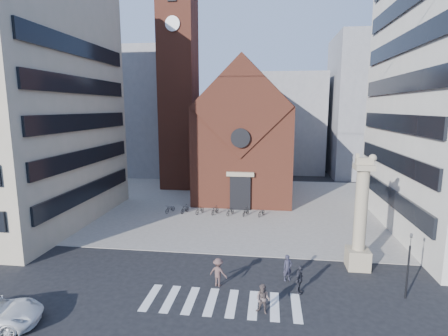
{
  "coord_description": "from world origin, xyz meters",
  "views": [
    {
      "loc": [
        3.28,
        -22.64,
        11.88
      ],
      "look_at": [
        -0.74,
        8.0,
        6.53
      ],
      "focal_mm": 28.0,
      "sensor_mm": 36.0,
      "label": 1
    }
  ],
  "objects": [
    {
      "name": "ground",
      "position": [
        0.0,
        0.0,
        0.0
      ],
      "size": [
        120.0,
        120.0,
        0.0
      ],
      "primitive_type": "plane",
      "color": "black",
      "rests_on": "ground"
    },
    {
      "name": "piazza",
      "position": [
        0.0,
        19.0,
        0.03
      ],
      "size": [
        46.0,
        30.0,
        0.05
      ],
      "primitive_type": "cube",
      "color": "gray",
      "rests_on": "ground"
    },
    {
      "name": "zebra_crossing",
      "position": [
        0.55,
        -3.0,
        0.01
      ],
      "size": [
        10.2,
        3.2,
        0.01
      ],
      "primitive_type": null,
      "color": "white",
      "rests_on": "ground"
    },
    {
      "name": "church",
      "position": [
        0.0,
        25.04,
        7.98
      ],
      "size": [
        12.0,
        16.65,
        18.0
      ],
      "color": "brown",
      "rests_on": "ground"
    },
    {
      "name": "campanile",
      "position": [
        -10.0,
        28.0,
        15.74
      ],
      "size": [
        5.5,
        5.5,
        31.2
      ],
      "color": "brown",
      "rests_on": "ground"
    },
    {
      "name": "bg_block_left",
      "position": [
        -20.0,
        40.0,
        11.0
      ],
      "size": [
        16.0,
        14.0,
        22.0
      ],
      "primitive_type": "cube",
      "color": "gray",
      "rests_on": "ground"
    },
    {
      "name": "bg_block_mid",
      "position": [
        6.0,
        45.0,
        9.0
      ],
      "size": [
        14.0,
        12.0,
        18.0
      ],
      "primitive_type": "cube",
      "color": "gray",
      "rests_on": "ground"
    },
    {
      "name": "bg_block_right",
      "position": [
        22.0,
        42.0,
        12.0
      ],
      "size": [
        16.0,
        14.0,
        24.0
      ],
      "primitive_type": "cube",
      "color": "gray",
      "rests_on": "ground"
    },
    {
      "name": "lion_column",
      "position": [
        10.01,
        3.0,
        3.46
      ],
      "size": [
        1.63,
        1.6,
        8.68
      ],
      "color": "#9C9171",
      "rests_on": "ground"
    },
    {
      "name": "traffic_light",
      "position": [
        12.0,
        -1.0,
        2.29
      ],
      "size": [
        0.13,
        0.16,
        4.3
      ],
      "color": "black",
      "rests_on": "ground"
    },
    {
      "name": "pedestrian_0",
      "position": [
        4.7,
        0.38,
        0.93
      ],
      "size": [
        0.8,
        0.7,
        1.85
      ],
      "primitive_type": "imported",
      "rotation": [
        0.0,
        0.0,
        0.47
      ],
      "color": "#272736",
      "rests_on": "ground"
    },
    {
      "name": "pedestrian_1",
      "position": [
        3.09,
        -3.81,
        0.89
      ],
      "size": [
        1.05,
        0.94,
        1.78
      ],
      "primitive_type": "imported",
      "rotation": [
        0.0,
        0.0,
        -0.36
      ],
      "color": "#594B47",
      "rests_on": "ground"
    },
    {
      "name": "pedestrian_2",
      "position": [
        5.37,
        -1.25,
        0.96
      ],
      "size": [
        0.88,
        1.21,
        1.91
      ],
      "primitive_type": "imported",
      "rotation": [
        0.0,
        0.0,
        1.15
      ],
      "color": "#24242B",
      "rests_on": "ground"
    },
    {
      "name": "pedestrian_3",
      "position": [
        0.04,
        -0.97,
        0.97
      ],
      "size": [
        1.41,
        1.07,
        1.94
      ],
      "primitive_type": "imported",
      "rotation": [
        0.0,
        0.0,
        2.83
      ],
      "color": "#4F3835",
      "rests_on": "ground"
    },
    {
      "name": "scooter_0",
      "position": [
        -7.84,
        14.71,
        0.48
      ],
      "size": [
        1.15,
        1.75,
        0.87
      ],
      "primitive_type": "imported",
      "rotation": [
        0.0,
        0.0,
        -0.38
      ],
      "color": "black",
      "rests_on": "piazza"
    },
    {
      "name": "scooter_1",
      "position": [
        -6.1,
        14.71,
        0.53
      ],
      "size": [
        1.02,
        1.65,
        0.96
      ],
      "primitive_type": "imported",
      "rotation": [
        0.0,
        0.0,
        -0.38
      ],
      "color": "black",
      "rests_on": "piazza"
    },
    {
      "name": "scooter_2",
      "position": [
        -4.37,
        14.71,
        0.48
      ],
      "size": [
        1.15,
        1.75,
        0.87
      ],
      "primitive_type": "imported",
      "rotation": [
        0.0,
        0.0,
        -0.38
      ],
      "color": "black",
      "rests_on": "piazza"
    },
    {
      "name": "scooter_3",
      "position": [
        -2.64,
        14.71,
        0.53
      ],
      "size": [
        1.02,
        1.65,
        0.96
      ],
      "primitive_type": "imported",
      "rotation": [
        0.0,
        0.0,
        -0.38
      ],
      "color": "black",
      "rests_on": "piazza"
    },
    {
      "name": "scooter_4",
      "position": [
        -0.91,
        14.71,
        0.48
      ],
      "size": [
        1.15,
        1.75,
        0.87
      ],
      "primitive_type": "imported",
      "rotation": [
        0.0,
        0.0,
        -0.38
      ],
      "color": "black",
      "rests_on": "piazza"
    },
    {
      "name": "scooter_5",
      "position": [
        0.82,
        14.71,
        0.53
      ],
      "size": [
        1.02,
        1.65,
        0.96
      ],
      "primitive_type": "imported",
      "rotation": [
        0.0,
        0.0,
        -0.38
      ],
      "color": "black",
      "rests_on": "piazza"
    },
    {
      "name": "scooter_6",
      "position": [
        2.56,
        14.71,
        0.48
      ],
      "size": [
        1.15,
        1.75,
        0.87
      ],
      "primitive_type": "imported",
      "rotation": [
        0.0,
        0.0,
        -0.38
      ],
      "color": "black",
      "rests_on": "piazza"
    }
  ]
}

